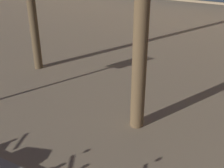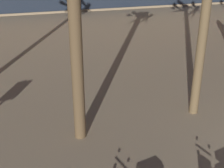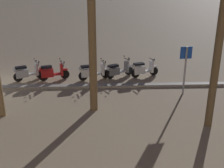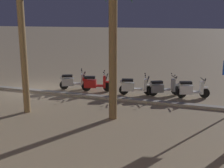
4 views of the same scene
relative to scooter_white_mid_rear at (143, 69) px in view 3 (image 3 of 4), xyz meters
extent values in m
cylinder|color=black|center=(-0.70, -0.23, -0.20)|extent=(0.53, 0.26, 0.52)
cylinder|color=black|center=(0.44, 0.15, -0.20)|extent=(0.53, 0.26, 0.52)
cube|color=silver|center=(-0.18, -0.06, -0.14)|extent=(0.66, 0.45, 0.08)
cube|color=white|center=(0.23, 0.08, -0.02)|extent=(0.75, 0.52, 0.45)
cube|color=black|center=(0.25, 0.08, 0.35)|extent=(0.66, 0.47, 0.12)
cube|color=white|center=(-0.53, -0.17, 0.09)|extent=(0.24, 0.37, 0.66)
cube|color=white|center=(-0.70, -0.23, 0.09)|extent=(0.35, 0.25, 0.08)
cylinder|color=#333338|center=(-0.61, -0.20, 0.24)|extent=(0.29, 0.15, 0.69)
cylinder|color=black|center=(-0.53, -0.17, 0.56)|extent=(0.21, 0.54, 0.04)
sphere|color=white|center=(-0.62, -0.20, 0.42)|extent=(0.12, 0.12, 0.12)
cube|color=silver|center=(0.52, 0.17, 0.25)|extent=(0.29, 0.26, 0.16)
cylinder|color=black|center=(0.78, -0.35, -0.20)|extent=(0.51, 0.33, 0.52)
cylinder|color=black|center=(1.92, 0.26, -0.20)|extent=(0.51, 0.33, 0.52)
cube|color=silver|center=(1.31, -0.07, -0.14)|extent=(0.66, 0.53, 0.08)
cube|color=slate|center=(1.73, 0.16, -0.05)|extent=(0.75, 0.60, 0.42)
cube|color=black|center=(1.74, 0.17, 0.28)|extent=(0.67, 0.55, 0.12)
cube|color=slate|center=(0.94, -0.27, 0.09)|extent=(0.28, 0.37, 0.66)
cube|color=slate|center=(0.78, -0.35, 0.09)|extent=(0.36, 0.29, 0.08)
cylinder|color=#333338|center=(0.87, -0.31, 0.24)|extent=(0.28, 0.20, 0.69)
cylinder|color=black|center=(0.94, -0.27, 0.56)|extent=(0.30, 0.51, 0.04)
sphere|color=white|center=(0.85, -0.31, 0.42)|extent=(0.12, 0.12, 0.12)
cube|color=silver|center=(1.99, 0.30, 0.18)|extent=(0.31, 0.29, 0.16)
sphere|color=black|center=(1.07, -0.47, 0.68)|extent=(0.07, 0.07, 0.07)
sphere|color=black|center=(0.84, -0.05, 0.68)|extent=(0.07, 0.07, 0.07)
cylinder|color=black|center=(2.18, 0.15, -0.20)|extent=(0.53, 0.23, 0.52)
cylinder|color=black|center=(3.47, 0.49, -0.20)|extent=(0.53, 0.23, 0.52)
cube|color=silver|center=(2.78, 0.31, -0.14)|extent=(0.65, 0.42, 0.08)
cube|color=white|center=(3.26, 0.43, -0.02)|extent=(0.74, 0.48, 0.45)
cube|color=black|center=(3.28, 0.44, 0.34)|extent=(0.66, 0.44, 0.12)
cube|color=white|center=(2.36, 0.20, 0.09)|extent=(0.22, 0.36, 0.66)
cube|color=white|center=(2.18, 0.15, 0.09)|extent=(0.35, 0.24, 0.08)
cylinder|color=#333338|center=(2.28, 0.18, 0.24)|extent=(0.29, 0.14, 0.69)
cylinder|color=black|center=(2.36, 0.20, 0.56)|extent=(0.18, 0.55, 0.04)
sphere|color=white|center=(2.26, 0.17, 0.42)|extent=(0.12, 0.12, 0.12)
cube|color=silver|center=(3.55, 0.51, 0.24)|extent=(0.28, 0.25, 0.16)
sphere|color=black|center=(2.44, -0.03, 0.68)|extent=(0.07, 0.07, 0.07)
sphere|color=black|center=(2.32, 0.43, 0.68)|extent=(0.07, 0.07, 0.07)
cylinder|color=black|center=(4.53, 0.12, -0.20)|extent=(0.53, 0.24, 0.52)
cylinder|color=black|center=(5.70, 0.45, -0.20)|extent=(0.53, 0.24, 0.52)
cube|color=red|center=(5.07, 0.27, -0.14)|extent=(0.65, 0.43, 0.08)
cube|color=red|center=(5.49, 0.39, -0.03)|extent=(0.74, 0.49, 0.44)
cube|color=black|center=(5.51, 0.39, 0.33)|extent=(0.66, 0.45, 0.12)
cube|color=red|center=(4.71, 0.17, 0.09)|extent=(0.23, 0.37, 0.66)
cube|color=red|center=(4.53, 0.12, 0.09)|extent=(0.35, 0.24, 0.08)
cylinder|color=#333338|center=(4.63, 0.15, 0.24)|extent=(0.29, 0.14, 0.69)
cylinder|color=black|center=(4.71, 0.17, 0.56)|extent=(0.19, 0.55, 0.04)
sphere|color=white|center=(4.61, 0.14, 0.42)|extent=(0.12, 0.12, 0.12)
cube|color=red|center=(5.78, 0.47, 0.23)|extent=(0.28, 0.26, 0.16)
sphere|color=black|center=(4.79, -0.06, 0.68)|extent=(0.07, 0.07, 0.07)
sphere|color=black|center=(4.66, 0.41, 0.68)|extent=(0.07, 0.07, 0.07)
cylinder|color=black|center=(5.98, -0.02, -0.20)|extent=(0.51, 0.31, 0.52)
cylinder|color=black|center=(7.11, 0.49, -0.20)|extent=(0.51, 0.31, 0.52)
cube|color=silver|center=(6.50, 0.21, -0.14)|extent=(0.66, 0.50, 0.08)
cube|color=silver|center=(6.91, 0.40, -0.03)|extent=(0.75, 0.57, 0.44)
cube|color=black|center=(6.92, 0.41, 0.33)|extent=(0.67, 0.52, 0.12)
cube|color=silver|center=(6.15, 0.05, 0.09)|extent=(0.27, 0.37, 0.66)
cube|color=silver|center=(5.98, -0.02, 0.09)|extent=(0.36, 0.28, 0.08)
cylinder|color=#333338|center=(6.07, 0.02, 0.24)|extent=(0.29, 0.18, 0.69)
cylinder|color=black|center=(6.15, 0.05, 0.56)|extent=(0.27, 0.53, 0.04)
sphere|color=white|center=(6.06, 0.01, 0.42)|extent=(0.12, 0.12, 0.12)
cube|color=silver|center=(7.18, 0.52, 0.23)|extent=(0.30, 0.28, 0.16)
sphere|color=black|center=(6.26, -0.16, 0.68)|extent=(0.07, 0.07, 0.07)
sphere|color=black|center=(6.06, 0.28, 0.68)|extent=(0.07, 0.07, 0.07)
cylinder|color=#939399|center=(-1.67, 2.63, 0.74)|extent=(0.09, 0.09, 2.40)
cube|color=#1947B7|center=(-1.67, 2.57, 1.64)|extent=(0.60, 0.09, 0.60)
cube|color=white|center=(-1.66, 2.56, 1.64)|extent=(0.33, 0.05, 0.33)
cylinder|color=brown|center=(-1.76, 5.90, 2.69)|extent=(0.29, 0.29, 6.30)
cylinder|color=brown|center=(2.80, 4.29, 2.33)|extent=(0.34, 0.34, 5.59)
camera|label=1|loc=(5.08, -1.25, 3.67)|focal=46.16mm
camera|label=2|loc=(1.71, -3.53, 4.93)|focal=51.10mm
camera|label=3|loc=(2.51, 15.74, 5.08)|focal=45.55mm
camera|label=4|loc=(-0.88, 15.08, 3.65)|focal=46.40mm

